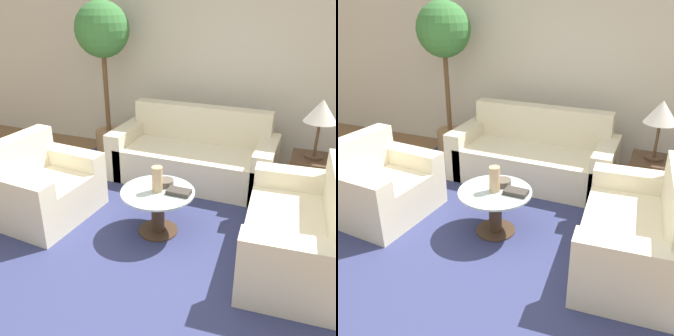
# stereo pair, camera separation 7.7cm
# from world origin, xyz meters

# --- Properties ---
(ground_plane) EXTENTS (14.00, 14.00, 0.00)m
(ground_plane) POSITION_xyz_m (0.00, 0.00, 0.00)
(ground_plane) COLOR brown
(wall_back) EXTENTS (10.00, 0.06, 2.60)m
(wall_back) POSITION_xyz_m (0.00, 2.74, 1.30)
(wall_back) COLOR beige
(wall_back) RESTS_ON ground_plane
(rug) EXTENTS (3.40, 3.31, 0.01)m
(rug) POSITION_xyz_m (-0.13, 0.77, 0.00)
(rug) COLOR navy
(rug) RESTS_ON ground_plane
(sofa_main) EXTENTS (1.89, 0.82, 0.84)m
(sofa_main) POSITION_xyz_m (-0.18, 2.00, 0.27)
(sofa_main) COLOR beige
(sofa_main) RESTS_ON ground_plane
(armchair) EXTENTS (0.83, 0.99, 0.80)m
(armchair) POSITION_xyz_m (-1.32, 0.64, 0.27)
(armchair) COLOR beige
(armchair) RESTS_ON ground_plane
(loveseat) EXTENTS (0.88, 1.40, 0.82)m
(loveseat) POSITION_xyz_m (1.14, 0.79, 0.27)
(loveseat) COLOR beige
(loveseat) RESTS_ON ground_plane
(coffee_table) EXTENTS (0.67, 0.67, 0.43)m
(coffee_table) POSITION_xyz_m (-0.13, 0.77, 0.28)
(coffee_table) COLOR #422D1E
(coffee_table) RESTS_ON ground_plane
(side_table) EXTENTS (0.43, 0.43, 0.53)m
(side_table) POSITION_xyz_m (1.13, 1.84, 0.27)
(side_table) COLOR #422D1E
(side_table) RESTS_ON ground_plane
(table_lamp) EXTENTS (0.32, 0.32, 0.60)m
(table_lamp) POSITION_xyz_m (1.13, 1.84, 1.00)
(table_lamp) COLOR #422D1E
(table_lamp) RESTS_ON side_table
(potted_plant) EXTENTS (0.67, 0.67, 1.99)m
(potted_plant) POSITION_xyz_m (-1.48, 2.23, 1.45)
(potted_plant) COLOR #93704C
(potted_plant) RESTS_ON ground_plane
(vase) EXTENTS (0.10, 0.10, 0.24)m
(vase) POSITION_xyz_m (-0.13, 0.76, 0.55)
(vase) COLOR tan
(vase) RESTS_ON coffee_table
(bowl) EXTENTS (0.16, 0.16, 0.06)m
(bowl) POSITION_xyz_m (-0.11, 0.89, 0.46)
(bowl) COLOR brown
(bowl) RESTS_ON coffee_table
(book_stack) EXTENTS (0.21, 0.12, 0.04)m
(book_stack) POSITION_xyz_m (0.07, 0.78, 0.45)
(book_stack) COLOR #38332D
(book_stack) RESTS_ON coffee_table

